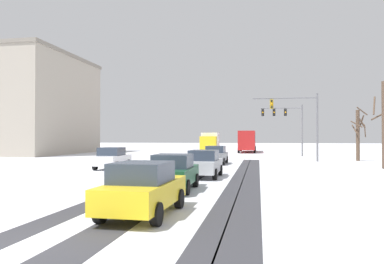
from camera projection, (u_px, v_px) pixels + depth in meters
The scene contains 16 objects.
ground_plane at pixel (11, 249), 7.75m from camera, with size 300.00×300.00×0.00m, color silver.
wheel_track_left_lane at pixel (239, 176), 22.18m from camera, with size 0.70×33.84×0.01m, color #38383D.
wheel_track_right_lane at pixel (252, 177), 22.04m from camera, with size 0.96×33.84×0.01m, color #38383D.
wheel_track_center at pixel (196, 176), 22.65m from camera, with size 1.14×33.84×0.01m, color #38383D.
wheel_track_oncoming at pixel (164, 175), 23.00m from camera, with size 0.95×33.84×0.01m, color #38383D.
traffic_signal_near_right at pixel (299, 116), 34.47m from camera, with size 6.06×0.45×6.50m.
traffic_signal_far_right at pixel (285, 119), 46.31m from camera, with size 5.22×0.53×6.50m.
car_grey_lead at pixel (216, 155), 32.51m from camera, with size 1.92×4.14×1.62m.
car_white_second at pixel (112, 158), 27.58m from camera, with size 1.92×4.14×1.62m.
car_silver_third at pixel (204, 164), 21.70m from camera, with size 1.89×4.13×1.62m.
car_dark_green_fourth at pixel (174, 172), 16.37m from camera, with size 1.91×4.14×1.62m.
car_yellow_cab_fifth at pixel (143, 188), 11.14m from camera, with size 1.92×4.14×1.62m.
bus_oncoming at pixel (247, 140), 59.14m from camera, with size 2.68×11.00×3.38m.
box_truck_delivery at pixel (210, 143), 50.88m from camera, with size 2.55×7.49×3.02m.
bare_tree_sidewalk_far at pixel (358, 133), 37.06m from camera, with size 1.69×1.44×5.42m.
office_building_far_left_block at pixel (16, 105), 53.94m from camera, with size 18.50×18.47×14.27m.
Camera 1 is at (5.18, -6.98, 2.37)m, focal length 34.29 mm.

